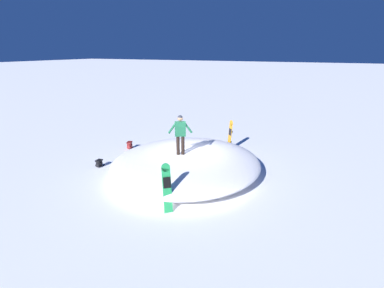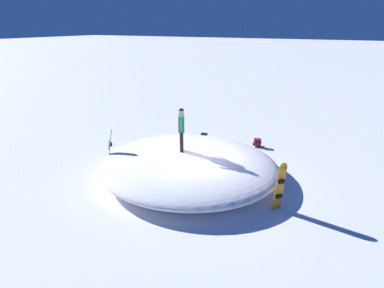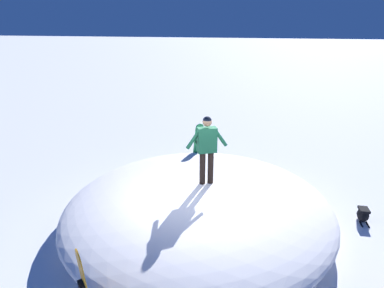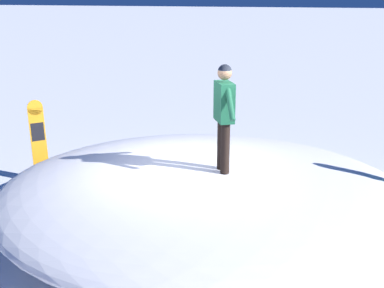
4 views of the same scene
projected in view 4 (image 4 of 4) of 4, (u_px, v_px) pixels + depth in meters
ground at (178, 216)px, 8.32m from camera, size 240.00×240.00×0.00m
snow_mound at (204, 193)px, 8.07m from camera, size 6.80×7.25×0.92m
snowboarder_standing at (224, 109)px, 7.45m from camera, size 0.92×0.56×1.66m
snowboard_secondary_upright at (38, 140)px, 9.65m from camera, size 0.31×0.30×1.62m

